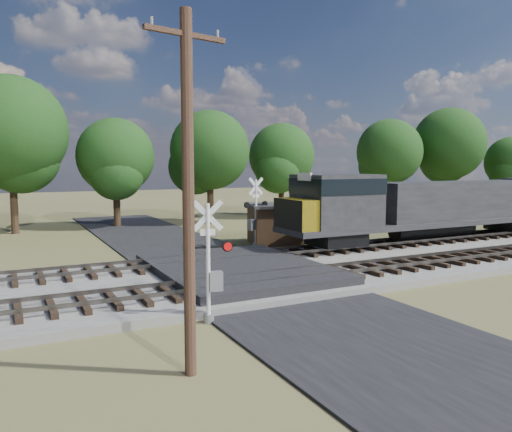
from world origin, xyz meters
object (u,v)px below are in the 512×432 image
crossing_signal_near (211,272)px  crossing_signal_far (255,219)px  equipment_shed (278,224)px  utility_pole (188,187)px

crossing_signal_near → crossing_signal_far: size_ratio=0.92×
crossing_signal_near → equipment_shed: bearing=63.2°
crossing_signal_far → utility_pole: bearing=47.5°
utility_pole → equipment_shed: bearing=42.8°
utility_pole → equipment_shed: utility_pole is taller
crossing_signal_near → equipment_shed: 16.32m
crossing_signal_far → equipment_shed: (2.11, 0.84, -0.49)m
utility_pole → crossing_signal_near: bearing=49.4°
utility_pole → equipment_shed: size_ratio=1.83×
crossing_signal_far → equipment_shed: bearing=-169.1°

